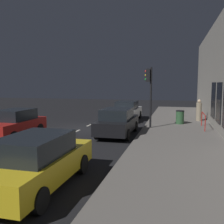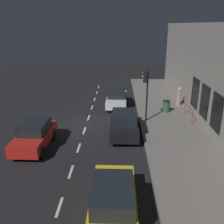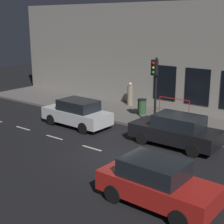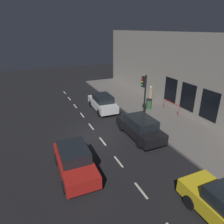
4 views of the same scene
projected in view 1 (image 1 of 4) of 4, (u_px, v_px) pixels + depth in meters
ground_plane at (82, 129)px, 17.10m from camera, size 60.00×60.00×0.00m
sidewalk at (178, 132)px, 15.58m from camera, size 4.50×32.00×0.15m
lane_centre_line at (76, 131)px, 16.13m from camera, size 0.12×27.20×0.01m
traffic_light at (149, 85)px, 16.42m from camera, size 0.48×0.32×3.90m
parked_car_0 at (127, 111)px, 20.91m from camera, size 1.92×4.26×1.58m
parked_car_1 at (38, 161)px, 7.40m from camera, size 1.84×4.47×1.58m
parked_car_2 at (117, 122)px, 14.93m from camera, size 1.91×4.41×1.58m
parked_car_3 at (15, 124)px, 14.26m from camera, size 1.89×4.05×1.58m
pedestrian_0 at (199, 111)px, 19.62m from camera, size 0.56×0.56×1.65m
trash_bin at (180, 117)px, 18.17m from camera, size 0.58×0.58×0.96m
red_railing at (203, 117)px, 16.29m from camera, size 0.05×2.17×0.97m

